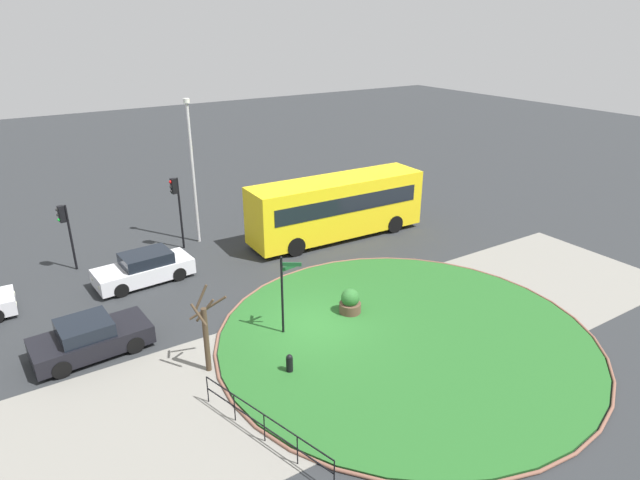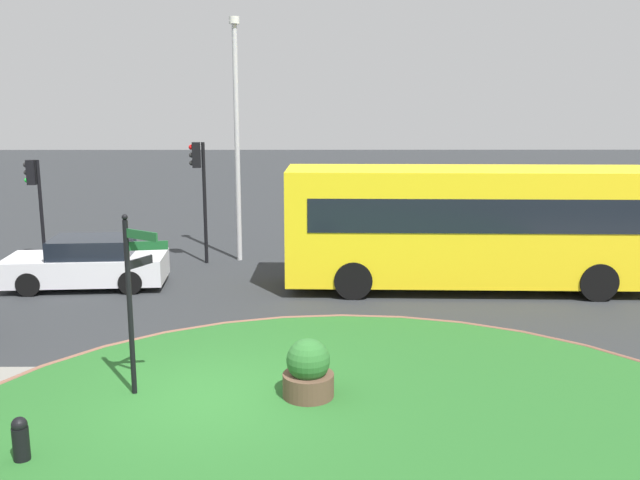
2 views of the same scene
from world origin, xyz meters
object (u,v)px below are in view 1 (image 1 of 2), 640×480
(car_far_lane, at_px, (144,268))
(planter_near_signpost, at_px, (350,303))
(signpost_directional, at_px, (284,289))
(traffic_light_near, at_px, (176,198))
(traffic_light_far, at_px, (65,223))
(lamppost_tall, at_px, (193,168))
(street_tree_bare, at_px, (206,331))
(car_trailing, at_px, (90,338))
(bus_yellow, at_px, (337,206))
(bollard_foreground, at_px, (290,364))

(car_far_lane, xyz_separation_m, planter_near_signpost, (6.19, -7.49, -0.15))
(signpost_directional, distance_m, traffic_light_near, 10.23)
(traffic_light_far, xyz_separation_m, lamppost_tall, (6.42, 0.15, 1.69))
(traffic_light_far, height_order, planter_near_signpost, traffic_light_far)
(signpost_directional, relative_size, traffic_light_near, 0.86)
(traffic_light_near, xyz_separation_m, street_tree_bare, (-2.79, -10.73, -1.30))
(traffic_light_far, distance_m, planter_near_signpost, 13.91)
(lamppost_tall, relative_size, street_tree_bare, 2.40)
(car_trailing, bearing_deg, lamppost_tall, 44.89)
(bus_yellow, relative_size, planter_near_signpost, 8.83)
(bus_yellow, height_order, lamppost_tall, lamppost_tall)
(bus_yellow, bearing_deg, street_tree_bare, -142.20)
(traffic_light_near, bearing_deg, lamppost_tall, -167.33)
(bus_yellow, relative_size, car_far_lane, 2.27)
(car_far_lane, height_order, planter_near_signpost, car_far_lane)
(bus_yellow, xyz_separation_m, traffic_light_near, (-7.81, 3.04, 1.03))
(signpost_directional, distance_m, street_tree_bare, 3.40)
(street_tree_bare, bearing_deg, lamppost_tall, 70.60)
(street_tree_bare, bearing_deg, traffic_light_near, 75.43)
(car_trailing, relative_size, planter_near_signpost, 3.65)
(planter_near_signpost, bearing_deg, traffic_light_far, 129.55)
(bus_yellow, distance_m, car_far_lane, 10.56)
(car_far_lane, height_order, traffic_light_near, traffic_light_near)
(car_far_lane, bearing_deg, traffic_light_far, -54.56)
(signpost_directional, bearing_deg, lamppost_tall, 86.70)
(street_tree_bare, bearing_deg, traffic_light_far, 102.70)
(traffic_light_far, bearing_deg, traffic_light_near, 169.23)
(car_far_lane, distance_m, traffic_light_near, 4.46)
(bus_yellow, relative_size, street_tree_bare, 3.15)
(bus_yellow, height_order, street_tree_bare, bus_yellow)
(car_far_lane, relative_size, traffic_light_far, 1.35)
(signpost_directional, distance_m, lamppost_tall, 10.86)
(car_trailing, distance_m, traffic_light_near, 9.87)
(signpost_directional, distance_m, bus_yellow, 10.19)
(car_far_lane, bearing_deg, planter_near_signpost, 125.53)
(signpost_directional, xyz_separation_m, bollard_foreground, (-1.10, -2.28, -1.56))
(traffic_light_near, distance_m, traffic_light_far, 5.30)
(signpost_directional, xyz_separation_m, planter_near_signpost, (2.96, -0.15, -1.43))
(signpost_directional, height_order, traffic_light_near, traffic_light_near)
(traffic_light_near, xyz_separation_m, traffic_light_far, (-5.28, 0.29, -0.40))
(signpost_directional, relative_size, traffic_light_far, 1.00)
(bollard_foreground, height_order, bus_yellow, bus_yellow)
(bollard_foreground, distance_m, traffic_light_far, 13.75)
(street_tree_bare, bearing_deg, bollard_foreground, -37.85)
(traffic_light_near, relative_size, street_tree_bare, 1.21)
(signpost_directional, relative_size, planter_near_signpost, 2.90)
(bollard_foreground, height_order, traffic_light_near, traffic_light_near)
(bus_yellow, relative_size, traffic_light_far, 3.06)
(traffic_light_near, bearing_deg, bus_yellow, 150.14)
(planter_near_signpost, xyz_separation_m, street_tree_bare, (-6.29, -0.40, 0.99))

